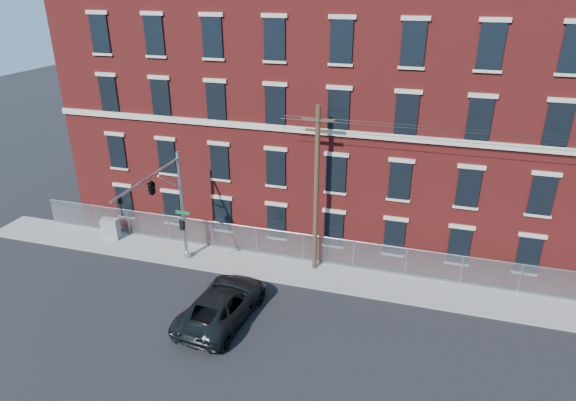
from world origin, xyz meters
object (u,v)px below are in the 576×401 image
(pickup_truck, at_px, (222,304))
(utility_cabinet, at_px, (111,229))
(traffic_signal_mast, at_px, (160,195))
(utility_pole_near, at_px, (316,188))

(pickup_truck, xyz_separation_m, utility_cabinet, (-10.65, 5.77, -0.02))
(traffic_signal_mast, xyz_separation_m, utility_pole_near, (8.00, 3.42, -0.05))
(pickup_truck, bearing_deg, utility_pole_near, -114.68)
(utility_pole_near, bearing_deg, pickup_truck, -119.79)
(utility_pole_near, xyz_separation_m, utility_cabinet, (-14.08, -0.23, -4.50))
(utility_cabinet, bearing_deg, traffic_signal_mast, -34.07)
(traffic_signal_mast, bearing_deg, pickup_truck, -29.40)
(utility_pole_near, relative_size, pickup_truck, 1.62)
(traffic_signal_mast, bearing_deg, utility_cabinet, 152.30)
(utility_pole_near, bearing_deg, traffic_signal_mast, -156.86)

